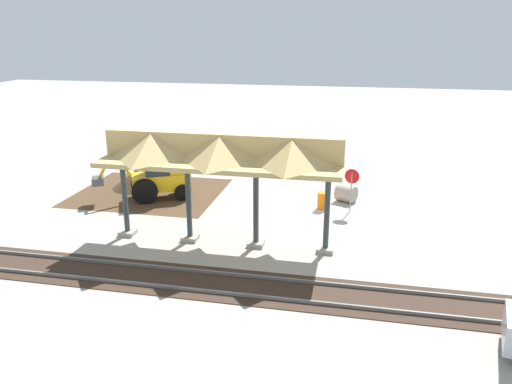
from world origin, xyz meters
The scene contains 9 objects.
ground_plane centered at (0.00, 0.00, 0.00)m, with size 120.00×120.00×0.00m, color #9E998E.
dirt_work_zone centered at (8.96, -1.61, 0.00)m, with size 8.21×7.00×0.01m, color #4C3823.
platform_canopy centered at (2.89, 4.45, 4.14)m, with size 10.30×3.20×4.90m.
rail_tracks centered at (0.00, 8.17, 0.03)m, with size 60.00×2.58×0.15m.
stop_sign centered at (-2.57, -0.62, 1.68)m, with size 0.74×0.22×2.33m.
backhoe centered at (7.99, -0.77, 1.26)m, with size 5.20×3.38×2.82m.
dirt_mound centered at (10.07, -2.39, 0.00)m, with size 5.91×5.91×2.22m, color #4C3823.
concrete_pipe centered at (-2.29, -2.32, 0.46)m, with size 1.31×1.28×0.93m.
traffic_barrel centered at (-1.12, -0.90, 0.45)m, with size 0.56×0.56×0.90m, color orange.
Camera 1 is at (-2.71, 24.14, 9.08)m, focal length 35.00 mm.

